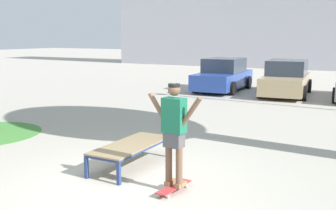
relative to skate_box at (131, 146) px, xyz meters
The scene contains 6 objects.
ground_plane 1.09m from the skate_box, 56.82° to the right, with size 120.00×120.00×0.00m, color #B2AA9E.
skate_box is the anchor object (origin of this frame).
skateboard 1.55m from the skate_box, 29.08° to the right, with size 0.27×0.81×0.09m.
skater 1.65m from the skate_box, 29.03° to the right, with size 1.00×0.31×1.69m.
car_blue 11.77m from the skate_box, 102.25° to the left, with size 2.05×4.27×1.50m.
car_tan 11.39m from the skate_box, 87.89° to the left, with size 2.22×4.34×1.50m.
Camera 1 is at (3.71, -5.50, 2.52)m, focal length 43.48 mm.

